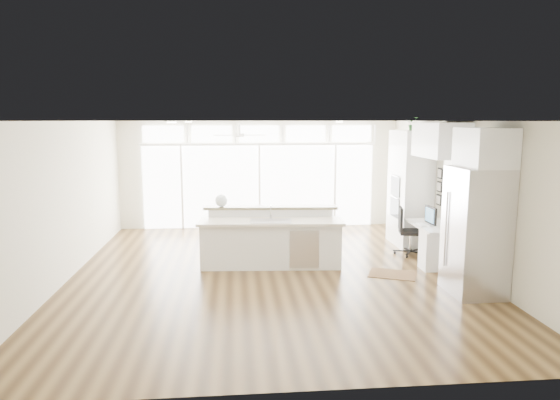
{
  "coord_description": "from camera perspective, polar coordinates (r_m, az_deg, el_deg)",
  "views": [
    {
      "loc": [
        -0.62,
        -8.63,
        2.71
      ],
      "look_at": [
        0.22,
        0.6,
        1.23
      ],
      "focal_mm": 32.0,
      "sensor_mm": 36.0,
      "label": 1
    }
  ],
  "objects": [
    {
      "name": "oven_cabinet",
      "position": [
        11.19,
        14.64,
        1.29
      ],
      "size": [
        0.64,
        1.2,
        2.5
      ],
      "primitive_type": "cube",
      "color": "white",
      "rests_on": "floor"
    },
    {
      "name": "upper_cabinets",
      "position": [
        9.71,
        17.9,
        6.53
      ],
      "size": [
        0.64,
        1.3,
        0.64
      ],
      "primitive_type": "cube",
      "color": "white",
      "rests_on": "wall_right"
    },
    {
      "name": "office_chair",
      "position": [
        10.47,
        14.71,
        -3.5
      ],
      "size": [
        0.59,
        0.56,
        0.96
      ],
      "primitive_type": "cube",
      "rotation": [
        0.0,
        0.0,
        -0.21
      ],
      "color": "black",
      "rests_on": "floor"
    },
    {
      "name": "wall_right",
      "position": [
        9.66,
        20.11,
        0.44
      ],
      "size": [
        0.04,
        8.0,
        2.7
      ],
      "primitive_type": "cube",
      "color": "beige",
      "rests_on": "floor"
    },
    {
      "name": "framed_photos",
      "position": [
        10.47,
        17.79,
        1.46
      ],
      "size": [
        0.06,
        0.22,
        0.8
      ],
      "primitive_type": "cube",
      "color": "black",
      "rests_on": "wall_right"
    },
    {
      "name": "keyboard",
      "position": [
        9.79,
        15.89,
        -2.71
      ],
      "size": [
        0.13,
        0.33,
        0.02
      ],
      "primitive_type": "cube",
      "rotation": [
        0.0,
        0.0,
        -0.04
      ],
      "color": "white",
      "rests_on": "desk_nook"
    },
    {
      "name": "kitchen_island",
      "position": [
        9.35,
        -1.05,
        -4.38
      ],
      "size": [
        2.75,
        1.19,
        1.07
      ],
      "primitive_type": "cube",
      "rotation": [
        0.0,
        0.0,
        -0.07
      ],
      "color": "white",
      "rests_on": "floor"
    },
    {
      "name": "ceiling_fan",
      "position": [
        11.43,
        -4.65,
        7.9
      ],
      "size": [
        1.16,
        1.16,
        0.32
      ],
      "primitive_type": "cube",
      "color": "white",
      "rests_on": "ceiling"
    },
    {
      "name": "wall_front",
      "position": [
        4.86,
        2.37,
        -7.14
      ],
      "size": [
        7.0,
        0.04,
        2.7
      ],
      "primitive_type": "cube",
      "color": "beige",
      "rests_on": "floor"
    },
    {
      "name": "wall_left",
      "position": [
        9.2,
        -23.39,
        -0.17
      ],
      "size": [
        0.04,
        8.0,
        2.7
      ],
      "primitive_type": "cube",
      "color": "beige",
      "rests_on": "floor"
    },
    {
      "name": "potted_plant",
      "position": [
        11.1,
        14.92,
        8.27
      ],
      "size": [
        0.27,
        0.3,
        0.22
      ],
      "primitive_type": "imported",
      "rotation": [
        0.0,
        0.0,
        0.05
      ],
      "color": "#245524",
      "rests_on": "oven_cabinet"
    },
    {
      "name": "fishbowl",
      "position": [
        9.65,
        -6.72,
        -0.05
      ],
      "size": [
        0.26,
        0.26,
        0.24
      ],
      "primitive_type": "sphere",
      "rotation": [
        0.0,
        0.0,
        -0.08
      ],
      "color": "white",
      "rests_on": "kitchen_island"
    },
    {
      "name": "refrigerator",
      "position": [
        8.36,
        21.49,
        -3.36
      ],
      "size": [
        0.76,
        0.9,
        2.0
      ],
      "primitive_type": "cube",
      "color": "silver",
      "rests_on": "floor"
    },
    {
      "name": "wall_back",
      "position": [
        12.72,
        -2.39,
        2.94
      ],
      "size": [
        7.0,
        0.04,
        2.7
      ],
      "primitive_type": "cube",
      "color": "beige",
      "rests_on": "floor"
    },
    {
      "name": "transom_row",
      "position": [
        12.59,
        -2.4,
        7.57
      ],
      "size": [
        5.9,
        0.06,
        0.4
      ],
      "primitive_type": "cube",
      "color": "white",
      "rests_on": "wall_back"
    },
    {
      "name": "glass_wall",
      "position": [
        12.69,
        -2.36,
        1.56
      ],
      "size": [
        5.8,
        0.06,
        2.08
      ],
      "primitive_type": "cube",
      "color": "white",
      "rests_on": "wall_back"
    },
    {
      "name": "desk_nook",
      "position": [
        9.96,
        17.14,
        -4.85
      ],
      "size": [
        0.72,
        1.3,
        0.76
      ],
      "primitive_type": "cube",
      "color": "white",
      "rests_on": "floor"
    },
    {
      "name": "fridge_cabinet",
      "position": [
        8.22,
        22.39,
        5.55
      ],
      "size": [
        0.64,
        0.9,
        0.6
      ],
      "primitive_type": "cube",
      "color": "white",
      "rests_on": "wall_right"
    },
    {
      "name": "rug",
      "position": [
        9.18,
        12.73,
        -8.28
      ],
      "size": [
        0.98,
        0.86,
        0.01
      ],
      "primitive_type": "cube",
      "rotation": [
        0.0,
        0.0,
        -0.41
      ],
      "color": "#3A2412",
      "rests_on": "floor"
    },
    {
      "name": "desk_window",
      "position": [
        9.89,
        19.23,
        1.84
      ],
      "size": [
        0.04,
        0.85,
        0.85
      ],
      "primitive_type": "cube",
      "color": "silver",
      "rests_on": "wall_right"
    },
    {
      "name": "ceiling",
      "position": [
        8.65,
        -1.1,
        9.02
      ],
      "size": [
        7.0,
        8.0,
        0.02
      ],
      "primitive_type": "cube",
      "color": "white",
      "rests_on": "wall_back"
    },
    {
      "name": "recessed_lights",
      "position": [
        8.85,
        -1.2,
        8.89
      ],
      "size": [
        3.4,
        3.0,
        0.02
      ],
      "primitive_type": "cube",
      "color": "white",
      "rests_on": "ceiling"
    },
    {
      "name": "floor",
      "position": [
        9.07,
        -1.05,
        -8.37
      ],
      "size": [
        7.0,
        8.0,
        0.02
      ],
      "primitive_type": "cube",
      "color": "#3B2712",
      "rests_on": "ground"
    },
    {
      "name": "monitor",
      "position": [
        9.81,
        16.86,
        -1.68
      ],
      "size": [
        0.09,
        0.44,
        0.37
      ],
      "primitive_type": "cube",
      "rotation": [
        0.0,
        0.0,
        0.04
      ],
      "color": "black",
      "rests_on": "desk_nook"
    }
  ]
}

